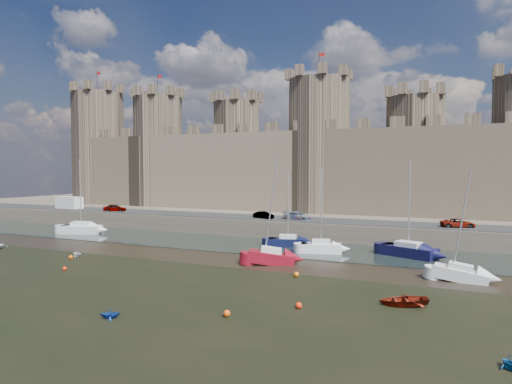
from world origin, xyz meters
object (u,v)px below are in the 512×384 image
(car_0, at_px, (115,208))
(car_2, at_px, (297,216))
(car_3, at_px, (458,223))
(sailboat_3, at_px, (409,250))
(sailboat_5, at_px, (461,273))
(sailboat_4, at_px, (271,257))
(sailboat_1, at_px, (288,241))
(sailboat_2, at_px, (321,247))
(dinghy_1, at_px, (110,313))
(van, at_px, (69,203))
(sailboat_0, at_px, (81,228))
(car_1, at_px, (263,215))

(car_0, distance_m, car_2, 33.39)
(car_3, relative_size, sailboat_3, 0.39)
(car_2, height_order, sailboat_5, sailboat_5)
(sailboat_4, xyz_separation_m, sailboat_5, (18.24, 0.18, -0.09))
(car_2, xyz_separation_m, sailboat_1, (1.70, -8.71, -2.34))
(sailboat_1, xyz_separation_m, sailboat_4, (1.92, -10.51, 0.03))
(car_3, bearing_deg, sailboat_2, 109.36)
(sailboat_1, relative_size, sailboat_5, 0.98)
(car_2, xyz_separation_m, dinghy_1, (0.24, -39.76, -2.76))
(van, bearing_deg, car_2, 4.58)
(sailboat_0, height_order, sailboat_1, sailboat_0)
(van, distance_m, sailboat_5, 69.42)
(car_0, distance_m, sailboat_3, 50.71)
(sailboat_1, xyz_separation_m, sailboat_3, (14.81, -0.80, 0.05))
(sailboat_2, height_order, dinghy_1, sailboat_2)
(car_0, distance_m, sailboat_0, 10.35)
(car_1, bearing_deg, sailboat_4, -137.23)
(car_2, height_order, car_3, car_2)
(sailboat_0, bearing_deg, car_1, 4.91)
(sailboat_2, distance_m, sailboat_5, 16.93)
(van, xyz_separation_m, sailboat_1, (46.52, -8.76, -2.87))
(sailboat_4, bearing_deg, sailboat_1, 77.49)
(van, height_order, sailboat_2, sailboat_2)
(car_2, relative_size, sailboat_5, 0.43)
(car_0, relative_size, car_3, 0.92)
(sailboat_0, height_order, sailboat_5, sailboat_0)
(sailboat_2, distance_m, dinghy_1, 29.21)
(car_3, height_order, sailboat_5, sailboat_5)
(car_1, bearing_deg, car_0, 107.70)
(car_0, bearing_deg, car_2, -108.35)
(car_3, relative_size, sailboat_4, 0.37)
(car_3, bearing_deg, sailboat_5, 162.94)
(sailboat_2, bearing_deg, dinghy_1, -118.65)
(sailboat_0, bearing_deg, car_3, -4.64)
(sailboat_0, height_order, sailboat_3, sailboat_0)
(sailboat_4, bearing_deg, sailboat_3, 14.10)
(sailboat_1, bearing_deg, car_3, 6.09)
(van, distance_m, sailboat_0, 17.34)
(sailboat_2, xyz_separation_m, sailboat_3, (9.71, 1.78, 0.01))
(car_2, height_order, sailboat_3, sailboat_3)
(car_2, relative_size, van, 0.80)
(sailboat_0, distance_m, dinghy_1, 43.05)
(sailboat_0, height_order, dinghy_1, sailboat_0)
(car_3, relative_size, dinghy_1, 3.13)
(sailboat_1, bearing_deg, dinghy_1, -110.08)
(van, xyz_separation_m, dinghy_1, (45.07, -39.81, -3.30))
(car_0, bearing_deg, sailboat_0, 171.68)
(car_1, distance_m, sailboat_4, 20.68)
(car_1, xyz_separation_m, car_3, (26.74, 0.55, 0.03))
(car_1, height_order, van, van)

